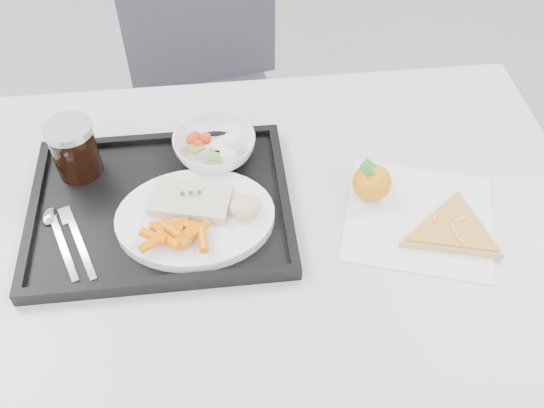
% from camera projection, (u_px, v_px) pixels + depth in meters
% --- Properties ---
extents(table, '(1.20, 0.80, 0.75)m').
position_uv_depth(table, '(252.00, 245.00, 1.10)').
color(table, '#ABABAD').
rests_on(table, ground).
extents(chair, '(0.49, 0.49, 0.93)m').
position_uv_depth(chair, '(205.00, 84.00, 1.65)').
color(chair, '#383840').
rests_on(chair, ground).
extents(tray, '(0.45, 0.35, 0.03)m').
position_uv_depth(tray, '(161.00, 207.00, 1.06)').
color(tray, black).
rests_on(tray, table).
extents(dinner_plate, '(0.27, 0.27, 0.02)m').
position_uv_depth(dinner_plate, '(195.00, 218.00, 1.03)').
color(dinner_plate, white).
rests_on(dinner_plate, tray).
extents(fish_fillet, '(0.15, 0.11, 0.03)m').
position_uv_depth(fish_fillet, '(191.00, 200.00, 1.03)').
color(fish_fillet, beige).
rests_on(fish_fillet, dinner_plate).
extents(bread_roll, '(0.07, 0.06, 0.03)m').
position_uv_depth(bread_roll, '(246.00, 207.00, 1.01)').
color(bread_roll, '#E1BC7D').
rests_on(bread_roll, dinner_plate).
extents(salad_bowl, '(0.15, 0.15, 0.05)m').
position_uv_depth(salad_bowl, '(215.00, 146.00, 1.12)').
color(salad_bowl, white).
rests_on(salad_bowl, tray).
extents(cola_glass, '(0.08, 0.08, 0.11)m').
position_uv_depth(cola_glass, '(74.00, 148.00, 1.07)').
color(cola_glass, black).
rests_on(cola_glass, tray).
extents(cutlery, '(0.11, 0.17, 0.01)m').
position_uv_depth(cutlery, '(64.00, 234.00, 1.01)').
color(cutlery, silver).
rests_on(cutlery, tray).
extents(napkin, '(0.31, 0.31, 0.00)m').
position_uv_depth(napkin, '(419.00, 218.00, 1.06)').
color(napkin, white).
rests_on(napkin, table).
extents(tangerine, '(0.09, 0.09, 0.07)m').
position_uv_depth(tangerine, '(372.00, 182.00, 1.07)').
color(tangerine, '#E66106').
rests_on(tangerine, napkin).
extents(pizza_slice, '(0.24, 0.24, 0.02)m').
position_uv_depth(pizza_slice, '(453.00, 230.00, 1.03)').
color(pizza_slice, tan).
rests_on(pizza_slice, napkin).
extents(carrot_pile, '(0.12, 0.08, 0.02)m').
position_uv_depth(carrot_pile, '(176.00, 232.00, 0.97)').
color(carrot_pile, '#E96700').
rests_on(carrot_pile, dinner_plate).
extents(salad_contents, '(0.10, 0.08, 0.03)m').
position_uv_depth(salad_contents, '(216.00, 145.00, 1.11)').
color(salad_contents, '#B4320F').
rests_on(salad_contents, salad_bowl).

